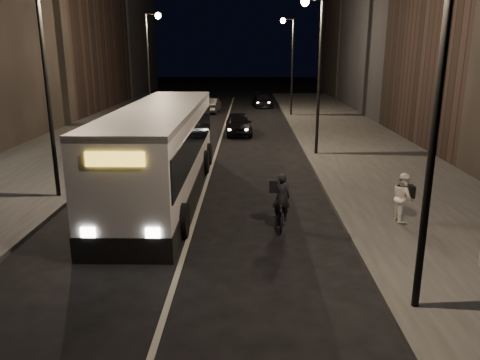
{
  "coord_description": "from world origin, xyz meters",
  "views": [
    {
      "loc": [
        1.85,
        -13.4,
        5.68
      ],
      "look_at": [
        1.58,
        1.59,
        1.5
      ],
      "focal_mm": 35.0,
      "sensor_mm": 36.0,
      "label": 1
    }
  ],
  "objects_px": {
    "pedestrian_woman": "(403,197)",
    "streetlight_right_mid": "(315,56)",
    "streetlight_left_near": "(51,59)",
    "car_mid": "(211,105)",
    "car_far": "(263,101)",
    "car_near": "(239,124)",
    "streetlight_right_near": "(428,67)",
    "streetlight_left_far": "(151,54)",
    "streetlight_right_far": "(290,54)",
    "cyclist_on_bicycle": "(280,210)",
    "city_bus": "(162,147)"
  },
  "relations": [
    {
      "from": "car_near",
      "to": "cyclist_on_bicycle",
      "type": "bearing_deg",
      "value": -88.25
    },
    {
      "from": "city_bus",
      "to": "car_near",
      "type": "xyz_separation_m",
      "value": [
        2.76,
        14.02,
        -1.2
      ]
    },
    {
      "from": "streetlight_right_near",
      "to": "city_bus",
      "type": "bearing_deg",
      "value": 127.96
    },
    {
      "from": "city_bus",
      "to": "car_far",
      "type": "xyz_separation_m",
      "value": [
        4.91,
        30.29,
        -1.29
      ]
    },
    {
      "from": "streetlight_right_far",
      "to": "streetlight_left_far",
      "type": "relative_size",
      "value": 1.0
    },
    {
      "from": "streetlight_right_mid",
      "to": "streetlight_right_far",
      "type": "height_order",
      "value": "same"
    },
    {
      "from": "streetlight_left_near",
      "to": "car_far",
      "type": "bearing_deg",
      "value": 74.5
    },
    {
      "from": "streetlight_left_far",
      "to": "city_bus",
      "type": "relative_size",
      "value": 0.61
    },
    {
      "from": "car_far",
      "to": "streetlight_right_far",
      "type": "bearing_deg",
      "value": -80.0
    },
    {
      "from": "streetlight_left_near",
      "to": "car_mid",
      "type": "distance_m",
      "value": 27.24
    },
    {
      "from": "streetlight_right_mid",
      "to": "streetlight_left_near",
      "type": "bearing_deg",
      "value": -143.12
    },
    {
      "from": "pedestrian_woman",
      "to": "car_mid",
      "type": "xyz_separation_m",
      "value": [
        -8.67,
        29.17,
        -0.3
      ]
    },
    {
      "from": "cyclist_on_bicycle",
      "to": "pedestrian_woman",
      "type": "distance_m",
      "value": 4.09
    },
    {
      "from": "pedestrian_woman",
      "to": "car_mid",
      "type": "bearing_deg",
      "value": 15.02
    },
    {
      "from": "streetlight_left_far",
      "to": "car_mid",
      "type": "xyz_separation_m",
      "value": [
        3.64,
        8.59,
        -4.68
      ]
    },
    {
      "from": "car_mid",
      "to": "streetlight_right_mid",
      "type": "bearing_deg",
      "value": 114.81
    },
    {
      "from": "streetlight_right_near",
      "to": "car_far",
      "type": "distance_m",
      "value": 39.51
    },
    {
      "from": "streetlight_right_near",
      "to": "cyclist_on_bicycle",
      "type": "xyz_separation_m",
      "value": [
        -2.42,
        5.09,
        -4.73
      ]
    },
    {
      "from": "streetlight_left_far",
      "to": "car_near",
      "type": "xyz_separation_m",
      "value": [
        6.5,
        -3.09,
        -4.62
      ]
    },
    {
      "from": "streetlight_right_near",
      "to": "pedestrian_woman",
      "type": "height_order",
      "value": "streetlight_right_near"
    },
    {
      "from": "streetlight_right_near",
      "to": "pedestrian_woman",
      "type": "xyz_separation_m",
      "value": [
        1.64,
        5.42,
        -4.38
      ]
    },
    {
      "from": "streetlight_right_mid",
      "to": "car_far",
      "type": "distance_m",
      "value": 23.74
    },
    {
      "from": "car_mid",
      "to": "car_far",
      "type": "bearing_deg",
      "value": -133.38
    },
    {
      "from": "streetlight_right_mid",
      "to": "car_near",
      "type": "xyz_separation_m",
      "value": [
        -4.17,
        6.91,
        -4.62
      ]
    },
    {
      "from": "streetlight_right_mid",
      "to": "car_far",
      "type": "relative_size",
      "value": 1.81
    },
    {
      "from": "city_bus",
      "to": "car_far",
      "type": "bearing_deg",
      "value": 80.7
    },
    {
      "from": "streetlight_right_far",
      "to": "cyclist_on_bicycle",
      "type": "xyz_separation_m",
      "value": [
        -2.42,
        -26.91,
        -4.73
      ]
    },
    {
      "from": "streetlight_right_far",
      "to": "cyclist_on_bicycle",
      "type": "relative_size",
      "value": 4.28
    },
    {
      "from": "streetlight_right_near",
      "to": "car_near",
      "type": "xyz_separation_m",
      "value": [
        -4.17,
        22.91,
        -4.62
      ]
    },
    {
      "from": "streetlight_right_mid",
      "to": "streetlight_left_far",
      "type": "height_order",
      "value": "same"
    },
    {
      "from": "cyclist_on_bicycle",
      "to": "pedestrian_woman",
      "type": "xyz_separation_m",
      "value": [
        4.06,
        0.33,
        0.35
      ]
    },
    {
      "from": "streetlight_right_near",
      "to": "car_far",
      "type": "xyz_separation_m",
      "value": [
        -2.02,
        39.18,
        -4.71
      ]
    },
    {
      "from": "streetlight_right_far",
      "to": "car_mid",
      "type": "bearing_deg",
      "value": 159.75
    },
    {
      "from": "pedestrian_woman",
      "to": "streetlight_left_far",
      "type": "bearing_deg",
      "value": 29.35
    },
    {
      "from": "streetlight_left_near",
      "to": "streetlight_left_far",
      "type": "distance_m",
      "value": 18.0
    },
    {
      "from": "streetlight_left_near",
      "to": "cyclist_on_bicycle",
      "type": "relative_size",
      "value": 4.28
    },
    {
      "from": "streetlight_right_near",
      "to": "streetlight_left_far",
      "type": "relative_size",
      "value": 1.0
    },
    {
      "from": "city_bus",
      "to": "car_near",
      "type": "height_order",
      "value": "city_bus"
    },
    {
      "from": "car_near",
      "to": "city_bus",
      "type": "bearing_deg",
      "value": -105.0
    },
    {
      "from": "streetlight_right_far",
      "to": "city_bus",
      "type": "height_order",
      "value": "streetlight_right_far"
    },
    {
      "from": "streetlight_right_near",
      "to": "car_far",
      "type": "relative_size",
      "value": 1.81
    },
    {
      "from": "car_near",
      "to": "car_mid",
      "type": "height_order",
      "value": "car_near"
    },
    {
      "from": "streetlight_right_far",
      "to": "car_near",
      "type": "xyz_separation_m",
      "value": [
        -4.17,
        -9.09,
        -4.62
      ]
    },
    {
      "from": "pedestrian_woman",
      "to": "streetlight_right_mid",
      "type": "bearing_deg",
      "value": 7.29
    },
    {
      "from": "streetlight_right_near",
      "to": "streetlight_left_far",
      "type": "bearing_deg",
      "value": 112.3
    },
    {
      "from": "streetlight_left_far",
      "to": "car_far",
      "type": "bearing_deg",
      "value": 56.74
    },
    {
      "from": "city_bus",
      "to": "car_near",
      "type": "bearing_deg",
      "value": 78.76
    },
    {
      "from": "streetlight_right_far",
      "to": "car_far",
      "type": "height_order",
      "value": "streetlight_right_far"
    },
    {
      "from": "streetlight_left_near",
      "to": "cyclist_on_bicycle",
      "type": "distance_m",
      "value": 9.94
    },
    {
      "from": "city_bus",
      "to": "streetlight_left_near",
      "type": "bearing_deg",
      "value": -166.73
    }
  ]
}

